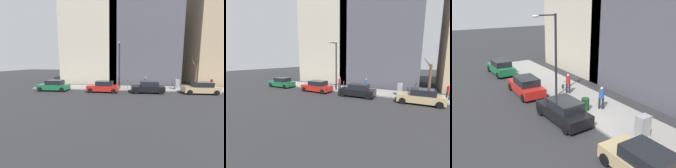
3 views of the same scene
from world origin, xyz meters
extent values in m
plane|color=#2B2B2D|center=(0.00, 0.00, 0.00)|extent=(120.00, 120.00, 0.00)
cube|color=gray|center=(2.00, 0.00, 0.07)|extent=(4.00, 36.00, 0.15)
cube|color=tan|center=(-1.01, -5.52, 0.57)|extent=(1.84, 4.22, 0.70)
cube|color=black|center=(-1.01, -5.72, 1.22)|extent=(1.62, 2.21, 0.60)
cylinder|color=black|center=(-1.87, -3.98, 0.32)|extent=(0.23, 0.64, 0.64)
cylinder|color=black|center=(-0.17, -3.96, 0.32)|extent=(0.23, 0.64, 0.64)
cube|color=black|center=(-1.12, 1.09, 0.57)|extent=(1.94, 4.26, 0.70)
cube|color=black|center=(-1.12, 0.90, 1.22)|extent=(1.67, 2.25, 0.60)
cylinder|color=black|center=(-2.03, 2.61, 0.32)|extent=(0.24, 0.65, 0.64)
cylinder|color=black|center=(-0.33, 2.67, 0.32)|extent=(0.24, 0.65, 0.64)
cylinder|color=black|center=(-1.92, -0.48, 0.32)|extent=(0.24, 0.65, 0.64)
cylinder|color=black|center=(-0.22, -0.42, 0.32)|extent=(0.24, 0.65, 0.64)
cube|color=red|center=(-1.19, 6.97, 0.57)|extent=(1.94, 4.26, 0.70)
cube|color=black|center=(-1.20, 6.77, 1.22)|extent=(1.68, 2.25, 0.60)
cylinder|color=black|center=(-1.99, 8.55, 0.32)|extent=(0.24, 0.65, 0.64)
cylinder|color=black|center=(-0.29, 8.49, 0.32)|extent=(0.24, 0.65, 0.64)
cylinder|color=black|center=(-2.10, 5.45, 0.32)|extent=(0.24, 0.65, 0.64)
cylinder|color=black|center=(-0.40, 5.39, 0.32)|extent=(0.24, 0.65, 0.64)
cube|color=#196038|center=(-1.00, 14.07, 0.57)|extent=(1.84, 4.22, 0.70)
cube|color=black|center=(-1.00, 13.87, 1.22)|extent=(1.62, 2.21, 0.60)
cylinder|color=black|center=(-1.87, 15.61, 0.32)|extent=(0.23, 0.64, 0.64)
cylinder|color=black|center=(-0.17, 15.63, 0.32)|extent=(0.23, 0.64, 0.64)
cylinder|color=black|center=(-1.84, 12.51, 0.32)|extent=(0.23, 0.64, 0.64)
cylinder|color=black|center=(-0.14, 12.53, 0.32)|extent=(0.23, 0.64, 0.64)
cylinder|color=slate|center=(0.45, 3.68, 0.68)|extent=(0.07, 0.07, 1.05)
cube|color=#2D333D|center=(0.45, 3.68, 1.35)|extent=(0.14, 0.10, 0.30)
cube|color=#A8A399|center=(1.30, -3.39, 0.24)|extent=(0.83, 0.61, 0.18)
cube|color=#939399|center=(1.30, -3.39, 0.96)|extent=(0.75, 0.55, 1.25)
cylinder|color=black|center=(0.55, 4.89, 3.40)|extent=(0.18, 0.18, 6.50)
cylinder|color=black|center=(-0.25, 4.89, 6.55)|extent=(1.60, 0.10, 0.10)
ellipsoid|color=beige|center=(-1.05, 4.89, 6.50)|extent=(0.56, 0.32, 0.20)
cylinder|color=#14381E|center=(0.90, 1.41, 0.60)|extent=(0.56, 0.56, 0.90)
cylinder|color=#1E1E2D|center=(2.09, 0.92, 0.56)|extent=(0.16, 0.16, 0.82)
cylinder|color=#1E1E2D|center=(1.94, 1.11, 0.56)|extent=(0.16, 0.16, 0.82)
cylinder|color=#23478C|center=(2.02, 1.01, 1.28)|extent=(0.36, 0.36, 0.62)
sphere|color=tan|center=(2.02, 1.01, 1.70)|extent=(0.22, 0.22, 0.22)
cylinder|color=#1E1E2D|center=(1.67, 5.06, 0.56)|extent=(0.16, 0.16, 0.82)
cylinder|color=#1E1E2D|center=(1.82, 4.87, 0.56)|extent=(0.16, 0.16, 0.82)
cylinder|color=#A52323|center=(1.74, 4.97, 1.28)|extent=(0.36, 0.36, 0.62)
sphere|color=tan|center=(1.74, 4.97, 1.70)|extent=(0.22, 0.22, 0.22)
camera|label=1|loc=(-20.88, 3.64, 3.99)|focal=24.00mm
camera|label=2|loc=(-17.60, -5.21, 4.37)|focal=24.00mm
camera|label=3|loc=(-8.92, -11.57, 7.59)|focal=40.00mm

